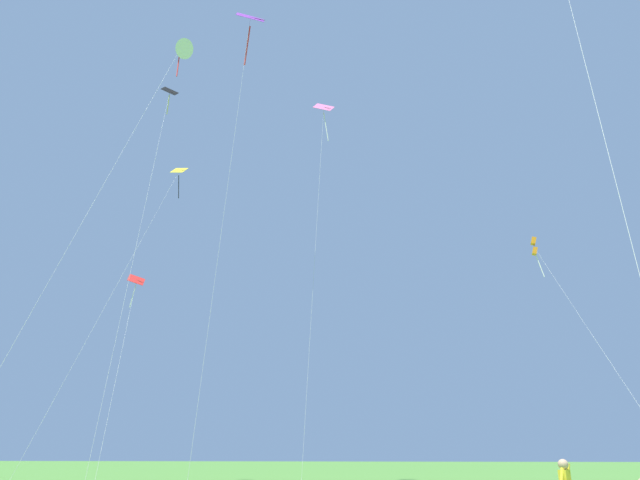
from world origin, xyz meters
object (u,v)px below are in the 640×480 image
at_px(kite_purple_streamer, 248,34).
at_px(kite_orange_box, 535,248).
at_px(kite_pink_low, 324,125).
at_px(kite_black_large, 164,118).
at_px(kite_white_distant, 180,48).
at_px(kite_yellow_diamond, 171,188).
at_px(kite_red_high, 134,291).

bearing_deg(kite_purple_streamer, kite_orange_box, 34.73).
relative_size(kite_pink_low, kite_purple_streamer, 0.96).
relative_size(kite_black_large, kite_white_distant, 0.94).
height_order(kite_pink_low, kite_purple_streamer, kite_purple_streamer).
relative_size(kite_yellow_diamond, kite_red_high, 1.79).
xyz_separation_m(kite_purple_streamer, kite_yellow_diamond, (-8.23, 8.25, -6.32)).
xyz_separation_m(kite_black_large, kite_white_distant, (1.66, -2.06, 3.73)).
xyz_separation_m(kite_purple_streamer, kite_red_high, (-7.96, 3.75, -15.48)).
bearing_deg(kite_black_large, kite_yellow_diamond, 107.77).
relative_size(kite_pink_low, kite_white_distant, 1.02).
bearing_deg(kite_red_high, kite_pink_low, 27.19).
xyz_separation_m(kite_orange_box, kite_red_high, (-25.96, -8.73, -4.18)).
bearing_deg(kite_purple_streamer, kite_yellow_diamond, 134.95).
bearing_deg(kite_pink_low, kite_orange_box, 11.45).
distance_m(kite_pink_low, kite_black_large, 12.27).
bearing_deg(kite_purple_streamer, kite_white_distant, 178.67).
height_order(kite_pink_low, kite_white_distant, kite_pink_low).
bearing_deg(kite_white_distant, kite_yellow_diamond, 113.89).
height_order(kite_black_large, kite_white_distant, kite_white_distant).
height_order(kite_white_distant, kite_purple_streamer, kite_purple_streamer).
bearing_deg(kite_white_distant, kite_pink_low, 50.18).
relative_size(kite_white_distant, kite_yellow_diamond, 1.20).
xyz_separation_m(kite_pink_low, kite_red_high, (-11.15, -5.73, -14.12)).
bearing_deg(kite_yellow_diamond, kite_purple_streamer, -45.05).
distance_m(kite_black_large, kite_yellow_diamond, 6.77).
bearing_deg(kite_purple_streamer, kite_black_large, 160.97).
distance_m(kite_orange_box, kite_yellow_diamond, 27.04).
height_order(kite_pink_low, kite_orange_box, kite_pink_low).
distance_m(kite_black_large, kite_purple_streamer, 7.80).
bearing_deg(kite_yellow_diamond, kite_pink_low, 6.13).
height_order(kite_black_large, kite_red_high, kite_black_large).
bearing_deg(kite_white_distant, kite_orange_box, 28.66).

